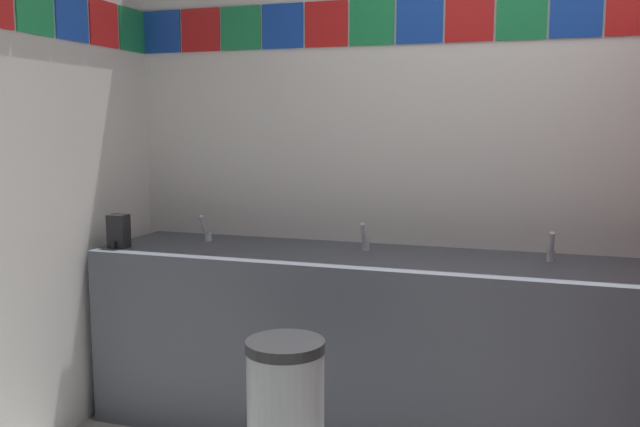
% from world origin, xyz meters
% --- Properties ---
extents(wall_back, '(4.33, 0.09, 2.65)m').
position_xyz_m(wall_back, '(0.00, 1.45, 1.33)').
color(wall_back, white).
rests_on(wall_back, ground_plane).
extents(vanity_counter, '(2.46, 0.62, 0.84)m').
position_xyz_m(vanity_counter, '(-0.88, 1.11, 0.43)').
color(vanity_counter, '#4C515B').
rests_on(vanity_counter, ground_plane).
extents(faucet_left, '(0.04, 0.10, 0.14)m').
position_xyz_m(faucet_left, '(-1.70, 1.20, 0.89)').
color(faucet_left, silver).
rests_on(faucet_left, vanity_counter).
extents(faucet_center, '(0.04, 0.10, 0.14)m').
position_xyz_m(faucet_center, '(-0.88, 1.20, 0.89)').
color(faucet_center, silver).
rests_on(faucet_center, vanity_counter).
extents(faucet_right, '(0.04, 0.10, 0.14)m').
position_xyz_m(faucet_right, '(-0.06, 1.20, 0.89)').
color(faucet_right, silver).
rests_on(faucet_right, vanity_counter).
extents(soap_dispenser, '(0.09, 0.09, 0.16)m').
position_xyz_m(soap_dispenser, '(-2.02, 0.92, 0.92)').
color(soap_dispenser, black).
rests_on(soap_dispenser, vanity_counter).
extents(trash_bin, '(0.29, 0.29, 0.65)m').
position_xyz_m(trash_bin, '(-0.97, 0.39, 0.33)').
color(trash_bin, '#999EA3').
rests_on(trash_bin, ground_plane).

